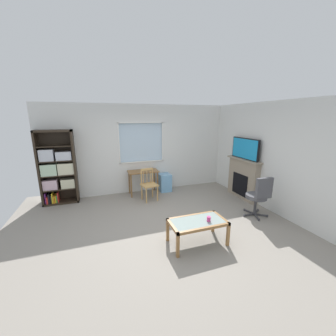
% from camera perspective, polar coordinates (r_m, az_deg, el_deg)
% --- Properties ---
extents(ground, '(6.56, 5.76, 0.02)m').
position_cam_1_polar(ground, '(4.69, -1.37, -15.66)').
color(ground, gray).
extents(wall_back_with_window, '(5.56, 0.15, 2.68)m').
position_cam_1_polar(wall_back_with_window, '(6.46, -8.09, 5.00)').
color(wall_back_with_window, silver).
rests_on(wall_back_with_window, ground).
extents(wall_right, '(0.12, 4.96, 2.68)m').
position_cam_1_polar(wall_right, '(5.72, 26.75, 2.70)').
color(wall_right, silver).
rests_on(wall_right, ground).
extents(bookshelf, '(0.90, 0.38, 1.98)m').
position_cam_1_polar(bookshelf, '(6.26, -28.18, -0.36)').
color(bookshelf, '#2D2319').
rests_on(bookshelf, ground).
extents(desk_under_window, '(0.90, 0.46, 0.73)m').
position_cam_1_polar(desk_under_window, '(6.28, -6.86, -1.89)').
color(desk_under_window, brown).
rests_on(desk_under_window, ground).
extents(wooden_chair, '(0.48, 0.47, 0.90)m').
position_cam_1_polar(wooden_chair, '(5.86, -5.30, -4.46)').
color(wooden_chair, tan).
rests_on(wooden_chair, ground).
extents(plastic_drawer_unit, '(0.35, 0.40, 0.55)m').
position_cam_1_polar(plastic_drawer_unit, '(6.60, -0.89, -3.99)').
color(plastic_drawer_unit, '#72ADDB').
rests_on(plastic_drawer_unit, ground).
extents(fireplace, '(0.26, 1.21, 1.15)m').
position_cam_1_polar(fireplace, '(6.35, 19.93, -2.70)').
color(fireplace, gray).
rests_on(fireplace, ground).
extents(tv, '(0.06, 1.04, 0.58)m').
position_cam_1_polar(tv, '(6.16, 20.46, 5.03)').
color(tv, black).
rests_on(tv, fireplace).
extents(office_chair, '(0.57, 0.58, 1.00)m').
position_cam_1_polar(office_chair, '(5.26, 23.79, -6.75)').
color(office_chair, '#4C4C51').
rests_on(office_chair, ground).
extents(coffee_table, '(1.04, 0.56, 0.46)m').
position_cam_1_polar(coffee_table, '(3.97, 8.15, -15.05)').
color(coffee_table, '#8C9E99').
rests_on(coffee_table, ground).
extents(sippy_cup, '(0.07, 0.07, 0.09)m').
position_cam_1_polar(sippy_cup, '(3.94, 11.16, -13.59)').
color(sippy_cup, '#DB3D84').
rests_on(sippy_cup, coffee_table).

